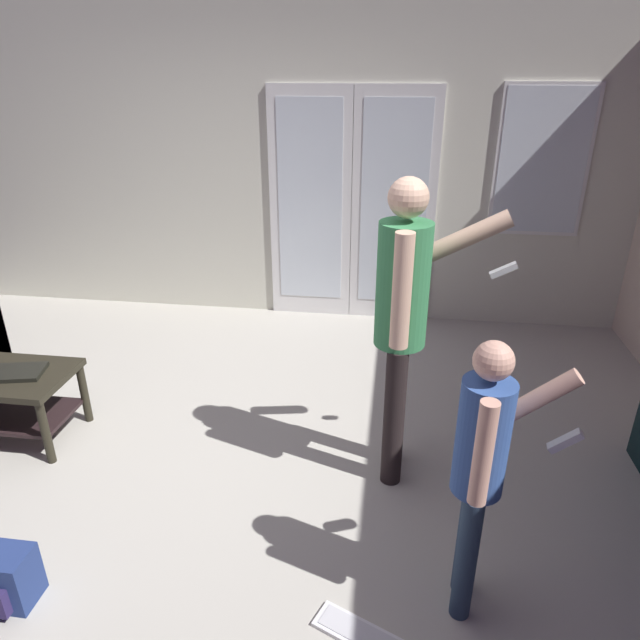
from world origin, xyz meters
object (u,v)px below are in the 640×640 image
object	(u,v)px
laptop_closed	(17,372)
person_adult	(404,310)
person_child	(482,460)
loose_keyboard	(366,637)

from	to	relation	value
laptop_closed	person_adult	bearing A→B (deg)	-13.32
person_child	laptop_closed	world-z (taller)	person_child
person_adult	loose_keyboard	size ratio (longest dim) A/B	3.66
loose_keyboard	laptop_closed	distance (m)	2.47
person_child	loose_keyboard	xyz separation A→B (m)	(-0.41, -0.24, -0.74)
person_adult	person_child	xyz separation A→B (m)	(0.31, -0.84, -0.25)
laptop_closed	loose_keyboard	bearing A→B (deg)	-39.79
person_child	laptop_closed	distance (m)	2.73
loose_keyboard	laptop_closed	world-z (taller)	laptop_closed
loose_keyboard	person_child	bearing A→B (deg)	30.92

